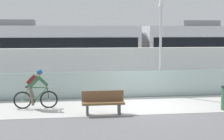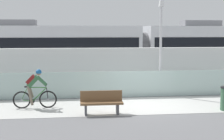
% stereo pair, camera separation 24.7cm
% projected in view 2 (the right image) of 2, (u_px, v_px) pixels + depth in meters
% --- Properties ---
extents(ground_plane, '(200.00, 200.00, 0.00)m').
position_uv_depth(ground_plane, '(145.00, 105.00, 13.81)').
color(ground_plane, slate).
extents(bike_path_deck, '(32.00, 3.20, 0.01)m').
position_uv_depth(bike_path_deck, '(145.00, 105.00, 13.81)').
color(bike_path_deck, beige).
rests_on(bike_path_deck, ground).
extents(glass_parapet, '(32.00, 0.05, 1.24)m').
position_uv_depth(glass_parapet, '(137.00, 84.00, 15.56)').
color(glass_parapet, '#ADC6C1').
rests_on(glass_parapet, ground).
extents(concrete_barrier_wall, '(32.00, 0.36, 2.26)m').
position_uv_depth(concrete_barrier_wall, '(131.00, 69.00, 17.27)').
color(concrete_barrier_wall, white).
rests_on(concrete_barrier_wall, ground).
extents(tram_rail_near, '(32.00, 0.08, 0.01)m').
position_uv_depth(tram_rail_near, '(123.00, 83.00, 19.86)').
color(tram_rail_near, '#595654').
rests_on(tram_rail_near, ground).
extents(tram_rail_far, '(32.00, 0.08, 0.01)m').
position_uv_depth(tram_rail_far, '(120.00, 79.00, 21.27)').
color(tram_rail_far, '#595654').
rests_on(tram_rail_far, ground).
extents(tram, '(22.56, 2.54, 3.81)m').
position_uv_depth(tram, '(142.00, 51.00, 20.49)').
color(tram, silver).
rests_on(tram, ground).
extents(cyclist_on_bike, '(1.77, 0.58, 1.61)m').
position_uv_depth(cyclist_on_bike, '(34.00, 89.00, 13.18)').
color(cyclist_on_bike, black).
rests_on(cyclist_on_bike, ground).
extents(lamp_post_antenna, '(0.28, 0.28, 5.20)m').
position_uv_depth(lamp_post_antenna, '(161.00, 28.00, 15.68)').
color(lamp_post_antenna, gray).
rests_on(lamp_post_antenna, ground).
extents(bench, '(1.60, 0.45, 0.89)m').
position_uv_depth(bench, '(102.00, 102.00, 12.26)').
color(bench, brown).
rests_on(bench, ground).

